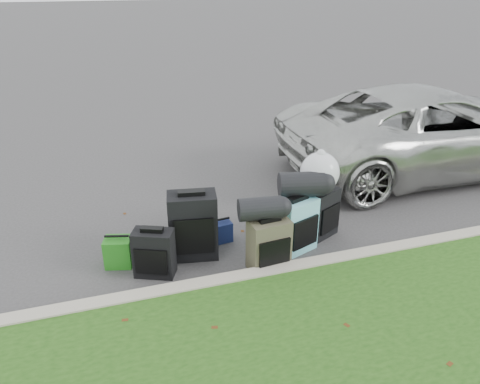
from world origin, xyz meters
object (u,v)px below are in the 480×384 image
object	(u,v)px
tote_green	(119,252)
suitcase_small_black	(154,253)
suv	(431,129)
suitcase_teal	(296,225)
suitcase_large_black_left	(193,226)
suitcase_olive	(269,245)
suitcase_large_black_right	(321,213)
tote_navy	(221,231)

from	to	relation	value
tote_green	suitcase_small_black	bearing A→B (deg)	-24.34
suitcase_small_black	tote_green	world-z (taller)	suitcase_small_black
suv	suitcase_teal	bearing A→B (deg)	119.55
suitcase_large_black_left	suitcase_olive	size ratio (longest dim) A/B	1.31
suitcase_olive	suitcase_teal	size ratio (longest dim) A/B	0.92
suitcase_large_black_left	suitcase_teal	bearing A→B (deg)	-1.95
suitcase_teal	suitcase_large_black_right	size ratio (longest dim) A/B	1.05
suitcase_large_black_left	tote_navy	xyz separation A→B (m)	(0.41, 0.23, -0.27)
suitcase_large_black_left	suitcase_olive	bearing A→B (deg)	-25.31
tote_green	suv	bearing A→B (deg)	30.69
suitcase_large_black_left	suitcase_teal	xyz separation A→B (m)	(1.22, -0.26, -0.07)
suitcase_teal	suitcase_large_black_left	bearing A→B (deg)	148.26
suitcase_small_black	suitcase_large_black_left	size ratio (longest dim) A/B	0.68
suitcase_small_black	tote_green	size ratio (longest dim) A/B	1.60
suv	suitcase_large_black_right	world-z (taller)	suv
suitcase_small_black	tote_navy	distance (m)	1.04
suitcase_large_black_left	tote_green	size ratio (longest dim) A/B	2.36
suitcase_small_black	tote_navy	xyz separation A→B (m)	(0.91, 0.48, -0.14)
suitcase_small_black	suitcase_olive	distance (m)	1.30
suitcase_small_black	suitcase_large_black_right	xyz separation A→B (m)	(2.18, 0.23, 0.05)
suitcase_small_black	tote_navy	bearing A→B (deg)	51.46
suitcase_large_black_left	tote_green	world-z (taller)	suitcase_large_black_left
suitcase_large_black_left	suitcase_teal	distance (m)	1.25
suv	suitcase_large_black_left	bearing A→B (deg)	109.71
suitcase_olive	suitcase_large_black_right	size ratio (longest dim) A/B	0.97
suitcase_small_black	suitcase_large_black_left	bearing A→B (deg)	50.20
tote_navy	tote_green	bearing A→B (deg)	-179.23
suitcase_small_black	suitcase_teal	distance (m)	1.73
suitcase_small_black	suitcase_olive	xyz separation A→B (m)	(1.26, -0.28, 0.04)
suitcase_large_black_left	suitcase_large_black_right	bearing A→B (deg)	9.00
suitcase_olive	suitcase_large_black_right	bearing A→B (deg)	24.26
suv	suitcase_teal	world-z (taller)	suv
suv	tote_navy	xyz separation A→B (m)	(-4.07, -1.27, -0.58)
tote_green	suitcase_olive	bearing A→B (deg)	-4.32
tote_navy	suitcase_olive	bearing A→B (deg)	-71.82
suitcase_olive	suitcase_teal	world-z (taller)	suitcase_teal
suitcase_olive	suitcase_teal	xyz separation A→B (m)	(0.47, 0.28, 0.03)
suitcase_teal	suitcase_olive	bearing A→B (deg)	-169.05
suv	suitcase_small_black	xyz separation A→B (m)	(-4.98, -1.75, -0.44)
suv	suitcase_large_black_right	bearing A→B (deg)	119.76
suitcase_large_black_right	tote_green	world-z (taller)	suitcase_large_black_right
suitcase_small_black	suitcase_large_black_right	bearing A→B (deg)	29.66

